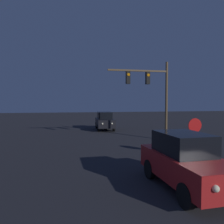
{
  "coord_description": "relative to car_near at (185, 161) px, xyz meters",
  "views": [
    {
      "loc": [
        -2.18,
        -0.33,
        2.88
      ],
      "look_at": [
        0.0,
        10.46,
        2.37
      ],
      "focal_mm": 35.0,
      "sensor_mm": 36.0,
      "label": 1
    }
  ],
  "objects": [
    {
      "name": "car_far",
      "position": [
        -0.1,
        15.54,
        0.0
      ],
      "size": [
        1.84,
        4.08,
        1.84
      ],
      "rotation": [
        0.0,
        0.0,
        3.09
      ],
      "color": "black",
      "rests_on": "ground_plane"
    },
    {
      "name": "car_near",
      "position": [
        0.0,
        0.0,
        0.0
      ],
      "size": [
        1.8,
        4.07,
        1.84
      ],
      "rotation": [
        0.0,
        0.0,
        3.18
      ],
      "color": "#B21E1E",
      "rests_on": "ground_plane"
    },
    {
      "name": "stop_sign",
      "position": [
        2.4,
        3.26,
        0.52
      ],
      "size": [
        0.71,
        0.07,
        2.07
      ],
      "color": "brown",
      "rests_on": "ground_plane"
    },
    {
      "name": "traffic_signal_mast",
      "position": [
        2.23,
        8.59,
        2.96
      ],
      "size": [
        4.54,
        0.3,
        5.82
      ],
      "color": "brown",
      "rests_on": "ground_plane"
    }
  ]
}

